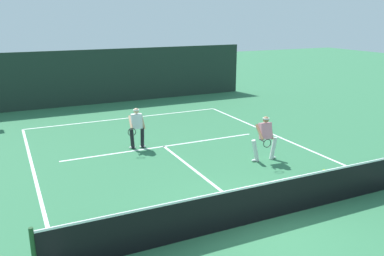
{
  "coord_description": "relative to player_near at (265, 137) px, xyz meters",
  "views": [
    {
      "loc": [
        -5.29,
        -7.28,
        4.86
      ],
      "look_at": [
        0.56,
        5.07,
        1.0
      ],
      "focal_mm": 37.76,
      "sensor_mm": 36.0,
      "label": 1
    }
  ],
  "objects": [
    {
      "name": "ground_plane",
      "position": [
        -2.56,
        -3.49,
        -0.85
      ],
      "size": [
        80.0,
        80.0,
        0.0
      ],
      "primitive_type": "plane",
      "color": "#306F48"
    },
    {
      "name": "court_line_baseline_far",
      "position": [
        -2.56,
        7.72,
        -0.85
      ],
      "size": [
        9.45,
        0.1,
        0.01
      ],
      "primitive_type": "cube",
      "color": "white",
      "rests_on": "ground_plane"
    },
    {
      "name": "court_line_service",
      "position": [
        -2.56,
        2.89,
        -0.85
      ],
      "size": [
        7.7,
        0.1,
        0.01
      ],
      "primitive_type": "cube",
      "color": "white",
      "rests_on": "ground_plane"
    },
    {
      "name": "court_line_centre",
      "position": [
        -2.56,
        -0.29,
        -0.85
      ],
      "size": [
        0.1,
        6.4,
        0.01
      ],
      "primitive_type": "cube",
      "color": "white",
      "rests_on": "ground_plane"
    },
    {
      "name": "tennis_net",
      "position": [
        -2.56,
        -3.49,
        -0.34
      ],
      "size": [
        10.36,
        0.09,
        1.07
      ],
      "color": "#1E4723",
      "rests_on": "ground_plane"
    },
    {
      "name": "player_near",
      "position": [
        0.0,
        0.0,
        0.0
      ],
      "size": [
        1.0,
        0.86,
        1.56
      ],
      "rotation": [
        0.0,
        0.0,
        3.07
      ],
      "color": "silver",
      "rests_on": "ground_plane"
    },
    {
      "name": "player_far",
      "position": [
        -3.54,
        3.13,
        -0.01
      ],
      "size": [
        0.83,
        0.88,
        1.55
      ],
      "rotation": [
        0.0,
        0.0,
        2.99
      ],
      "color": "black",
      "rests_on": "ground_plane"
    },
    {
      "name": "tennis_ball",
      "position": [
        1.17,
        -1.65,
        -0.82
      ],
      "size": [
        0.07,
        0.07,
        0.07
      ],
      "primitive_type": "sphere",
      "color": "#D1E033",
      "rests_on": "ground_plane"
    },
    {
      "name": "back_fence_windscreen",
      "position": [
        -2.56,
        11.61,
        0.65
      ],
      "size": [
        16.91,
        0.12,
        3.02
      ],
      "primitive_type": "cube",
      "color": "#1D2F26",
      "rests_on": "ground_plane"
    }
  ]
}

